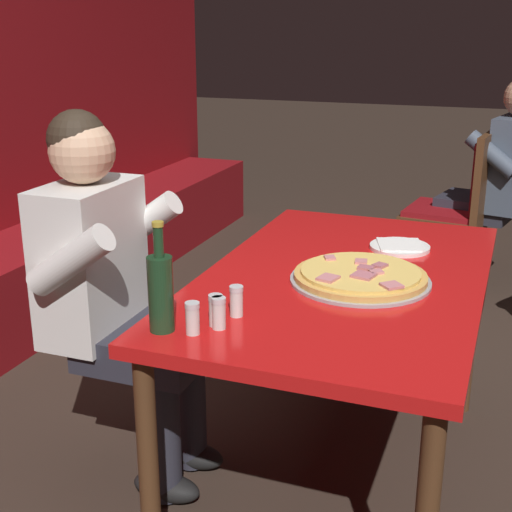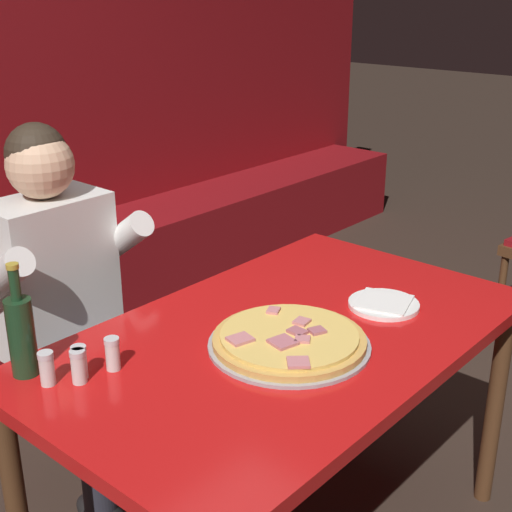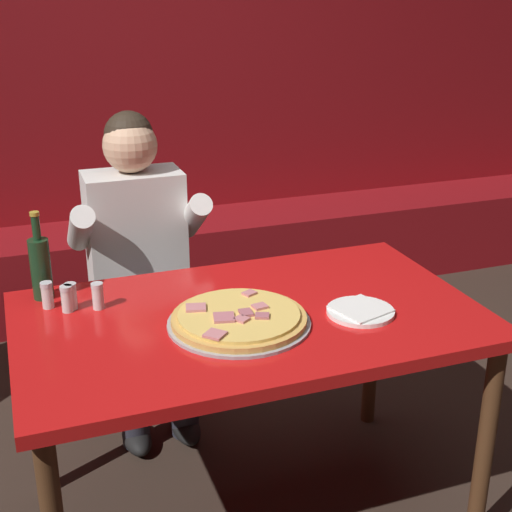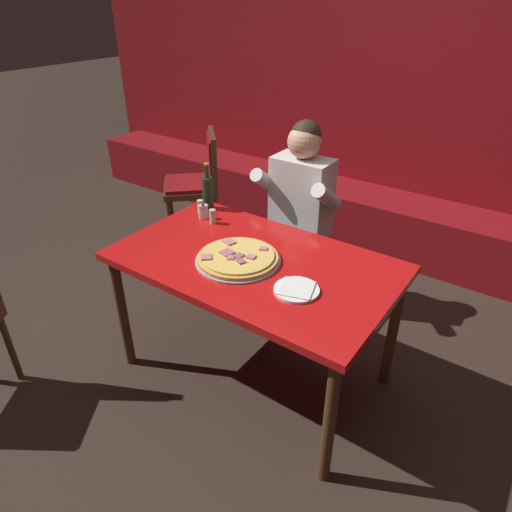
# 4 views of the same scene
# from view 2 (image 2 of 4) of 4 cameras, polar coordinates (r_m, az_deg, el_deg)

# --- Properties ---
(main_dining_table) EXTENTS (1.43, 0.85, 0.77)m
(main_dining_table) POSITION_cam_2_polar(r_m,az_deg,el_deg) (2.01, 2.27, -8.15)
(main_dining_table) COLOR #4C2D19
(main_dining_table) RESTS_ON ground_plane
(pizza) EXTENTS (0.43, 0.43, 0.05)m
(pizza) POSITION_cam_2_polar(r_m,az_deg,el_deg) (1.89, 2.67, -6.76)
(pizza) COLOR #9E9EA3
(pizza) RESTS_ON main_dining_table
(plate_white_paper) EXTENTS (0.21, 0.21, 0.02)m
(plate_white_paper) POSITION_cam_2_polar(r_m,az_deg,el_deg) (2.15, 10.18, -3.80)
(plate_white_paper) COLOR white
(plate_white_paper) RESTS_ON main_dining_table
(beer_bottle) EXTENTS (0.07, 0.07, 0.29)m
(beer_bottle) POSITION_cam_2_polar(r_m,az_deg,el_deg) (1.82, -18.27, -5.92)
(beer_bottle) COLOR #19381E
(beer_bottle) RESTS_ON main_dining_table
(shaker_parmesan) EXTENTS (0.04, 0.04, 0.09)m
(shaker_parmesan) POSITION_cam_2_polar(r_m,az_deg,el_deg) (1.79, -16.38, -8.74)
(shaker_parmesan) COLOR silver
(shaker_parmesan) RESTS_ON main_dining_table
(shaker_black_pepper) EXTENTS (0.04, 0.04, 0.09)m
(shaker_black_pepper) POSITION_cam_2_polar(r_m,az_deg,el_deg) (1.80, -13.92, -8.36)
(shaker_black_pepper) COLOR silver
(shaker_black_pepper) RESTS_ON main_dining_table
(shaker_red_pepper_flakes) EXTENTS (0.04, 0.04, 0.09)m
(shaker_red_pepper_flakes) POSITION_cam_2_polar(r_m,az_deg,el_deg) (1.78, -14.01, -8.69)
(shaker_red_pepper_flakes) COLOR silver
(shaker_red_pepper_flakes) RESTS_ON main_dining_table
(shaker_oregano) EXTENTS (0.04, 0.04, 0.09)m
(shaker_oregano) POSITION_cam_2_polar(r_m,az_deg,el_deg) (1.82, -11.39, -7.79)
(shaker_oregano) COLOR silver
(shaker_oregano) RESTS_ON main_dining_table
(diner_seated_blue_shirt) EXTENTS (0.53, 0.53, 1.27)m
(diner_seated_blue_shirt) POSITION_cam_2_polar(r_m,az_deg,el_deg) (2.37, -14.66, -3.63)
(diner_seated_blue_shirt) COLOR black
(diner_seated_blue_shirt) RESTS_ON ground_plane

